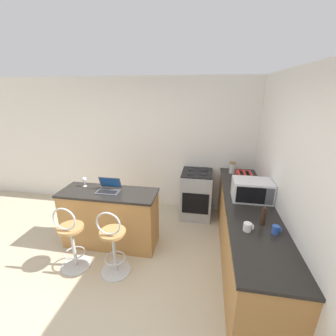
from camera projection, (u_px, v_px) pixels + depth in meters
ground_plane at (110, 294)px, 2.74m from camera, size 20.00×20.00×0.00m
wall_back at (153, 145)px, 4.52m from camera, size 12.00×0.06×2.60m
wall_right at (312, 216)px, 1.98m from camera, size 0.06×12.00×2.60m
breakfast_bar at (110, 218)px, 3.52m from camera, size 1.47×0.55×0.91m
counter_right at (246, 232)px, 3.17m from camera, size 0.65×2.87×0.91m
bar_stool_near at (72, 240)px, 3.02m from camera, size 0.40×0.40×0.97m
bar_stool_far at (113, 244)px, 2.92m from camera, size 0.40×0.40×0.97m
laptop at (109, 188)px, 3.39m from camera, size 0.34×0.25×0.20m
microwave at (252, 190)px, 3.09m from camera, size 0.52×0.36×0.28m
toaster at (244, 177)px, 3.70m from camera, size 0.26×0.31×0.16m
stove_range at (196, 194)px, 4.32m from camera, size 0.56×0.61×0.91m
mug_white at (248, 227)px, 2.43m from camera, size 0.11×0.09×0.09m
pepper_mill at (264, 216)px, 2.52m from camera, size 0.06×0.06×0.23m
wine_glass_short at (84, 180)px, 3.53m from camera, size 0.07×0.07×0.15m
storage_jar at (232, 168)px, 4.09m from camera, size 0.11×0.11×0.21m
mug_blue at (276, 230)px, 2.38m from camera, size 0.09×0.07×0.09m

